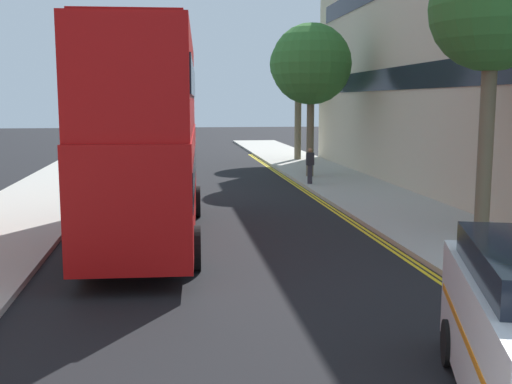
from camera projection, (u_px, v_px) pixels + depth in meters
sidewalk_right at (418, 219)px, 20.13m from camera, size 4.00×80.00×0.14m
kerb_line_outer at (376, 236)px, 17.89m from camera, size 0.10×56.00×0.01m
kerb_line_inner at (370, 236)px, 17.87m from camera, size 0.10×56.00×0.01m
double_decker_bus_away at (148, 131)px, 17.04m from camera, size 3.16×10.91×5.64m
pedestrian_far at (310, 165)px, 28.05m from camera, size 0.34×0.22×1.62m
street_tree_near at (298, 65)px, 39.25m from camera, size 3.67×3.67×7.87m
street_tree_mid at (311, 65)px, 30.33m from camera, size 3.95×3.95×7.49m
street_tree_far at (493, 10)px, 16.15m from camera, size 3.31×3.31×7.79m
townhouse_terrace_right at (501, 45)px, 28.05m from camera, size 10.08×28.00×12.75m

